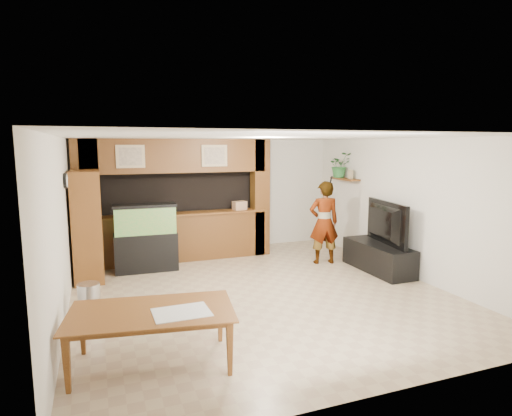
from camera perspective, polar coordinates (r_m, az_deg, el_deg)
name	(u,v)px	position (r m, az deg, el deg)	size (l,w,h in m)	color
floor	(259,292)	(7.40, 0.43, -11.11)	(6.50, 6.50, 0.00)	tan
ceiling	(259,137)	(6.98, 0.46, 9.44)	(6.50, 6.50, 0.00)	white
wall_back	(210,195)	(10.15, -6.12, 1.71)	(6.00, 6.00, 0.00)	silver
wall_left	(61,229)	(6.64, -24.54, -2.54)	(6.50, 6.50, 0.00)	silver
wall_right	(407,207)	(8.60, 19.45, 0.08)	(6.50, 6.50, 0.00)	silver
partition	(174,199)	(9.35, -10.82, 1.12)	(4.20, 0.99, 2.60)	brown
wall_clock	(66,181)	(7.55, -24.05, 3.32)	(0.05, 0.25, 0.25)	black
wall_shelf	(345,179)	(10.04, 11.76, 3.81)	(0.25, 0.90, 0.04)	brown
pantry_cabinet	(87,226)	(8.35, -21.59, -2.29)	(0.51, 0.83, 2.02)	brown
trash_can	(89,303)	(6.57, -21.32, -11.69)	(0.30, 0.30, 0.56)	#B2B2B7
aquarium	(146,238)	(8.70, -14.50, -3.94)	(1.21, 0.45, 1.34)	black
tv_stand	(378,257)	(8.84, 15.99, -6.33)	(0.60, 1.64, 0.55)	black
television	(380,223)	(8.70, 16.17, -1.91)	(1.46, 0.19, 0.84)	black
photo_frame	(350,174)	(9.85, 12.47, 4.41)	(0.03, 0.15, 0.20)	tan
potted_plant	(340,165)	(10.17, 11.10, 5.64)	(0.52, 0.45, 0.58)	#29672F
person	(324,223)	(9.04, 9.05, -1.93)	(0.63, 0.42, 1.74)	tan
microphone	(331,180)	(8.81, 9.98, 3.75)	(0.03, 0.03, 0.15)	black
dining_table	(152,339)	(5.14, -13.65, -16.59)	(1.82, 1.02, 0.64)	brown
newspaper_a	(181,312)	(4.92, -9.91, -13.54)	(0.62, 0.45, 0.01)	silver
counter_box	(239,205)	(9.54, -2.22, 0.34)	(0.29, 0.19, 0.19)	#9D7655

